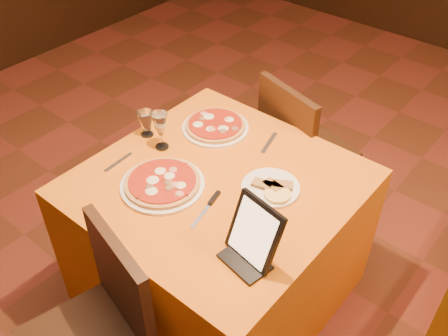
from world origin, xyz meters
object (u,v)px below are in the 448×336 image
Objects in this scene: main_table at (219,239)px; water_glass at (146,124)px; chair_main_far at (308,150)px; wine_glass at (161,131)px; pizza_far at (215,126)px; pizza_near at (162,184)px; tablet at (255,232)px.

water_glass is at bearing 175.73° from main_table.
chair_main_far reaches higher than main_table.
wine_glass is at bearing 178.03° from main_table.
pizza_far is 0.34m from water_glass.
main_table is at bearing -4.27° from water_glass.
water_glass reaches higher than main_table.
wine_glass reaches higher than pizza_far.
main_table is 0.55m from pizza_far.
water_glass is (-0.32, 0.22, 0.05)m from pizza_near.
pizza_near is at bearing -33.76° from water_glass.
main_table is at bearing 105.76° from chair_main_far.
pizza_far is 2.52× the size of water_glass.
pizza_near is at bearing -176.14° from tablet.
wine_glass is at bearing 81.02° from chair_main_far.
pizza_far is 0.82m from tablet.
pizza_far is (-0.10, 0.46, 0.00)m from pizza_near.
tablet reaches higher than water_glass.
pizza_far is 1.72× the size of wine_glass.
main_table is 5.79× the size of wine_glass.
main_table is 1.21× the size of chair_main_far.
tablet reaches higher than pizza_far.
pizza_far reaches higher than main_table.
pizza_near is 1.89× the size of wine_glass.
wine_glass is at bearing -10.66° from water_glass.
tablet is at bearing -18.63° from wine_glass.
chair_main_far is at bearing 65.25° from wine_glass.
wine_glass is 0.78× the size of tablet.
chair_main_far is at bearing 62.42° from pizza_far.
wine_glass is (-0.35, -0.77, 0.39)m from chair_main_far.
main_table is at bearing -1.97° from wine_glass.
main_table is 0.65m from water_glass.
water_glass reaches higher than pizza_far.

